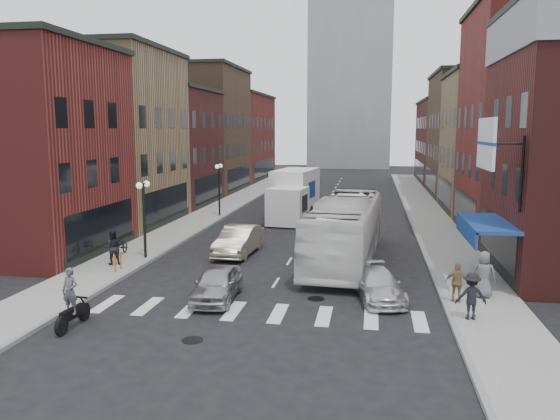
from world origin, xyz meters
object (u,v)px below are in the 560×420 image
(curb_car, at_px, (378,285))
(ped_right_a, at_px, (471,296))
(streetlamp_far, at_px, (219,180))
(ped_right_b, at_px, (457,283))
(billboard_sign, at_px, (488,145))
(ped_left_solo, at_px, (113,247))
(bike_rack, at_px, (118,262))
(box_truck, at_px, (293,195))
(parked_bicycle, at_px, (121,246))
(transit_bus, at_px, (346,230))
(sedan_left_far, at_px, (239,241))
(sedan_left_near, at_px, (217,284))
(motorcycle_rider, at_px, (71,300))
(ped_right_c, at_px, (484,274))
(streetlamp_near, at_px, (144,205))

(curb_car, relative_size, ped_right_a, 2.42)
(streetlamp_far, relative_size, ped_right_b, 2.65)
(billboard_sign, bearing_deg, ped_left_solo, 173.70)
(streetlamp_far, bearing_deg, bike_rack, -90.69)
(box_truck, height_order, ped_left_solo, box_truck)
(curb_car, bearing_deg, parked_bicycle, 147.24)
(transit_bus, bearing_deg, sedan_left_far, 178.07)
(sedan_left_near, xyz_separation_m, ped_right_b, (9.33, 0.81, 0.26))
(motorcycle_rider, bearing_deg, box_truck, 85.54)
(motorcycle_rider, distance_m, curb_car, 11.51)
(streetlamp_far, distance_m, bike_rack, 16.87)
(bike_rack, xyz_separation_m, ped_right_c, (16.15, -1.45, 0.54))
(parked_bicycle, bearing_deg, box_truck, 57.27)
(motorcycle_rider, distance_m, sedan_left_far, 12.09)
(billboard_sign, height_order, curb_car, billboard_sign)
(curb_car, distance_m, parked_bicycle, 14.20)
(streetlamp_far, relative_size, sedan_left_far, 0.88)
(transit_bus, height_order, ped_right_c, transit_bus)
(sedan_left_near, distance_m, sedan_left_far, 7.91)
(transit_bus, bearing_deg, ped_left_solo, -160.48)
(motorcycle_rider, relative_size, ped_right_b, 1.37)
(ped_left_solo, bearing_deg, streetlamp_far, -114.79)
(sedan_left_far, height_order, ped_right_c, ped_right_c)
(sedan_left_far, bearing_deg, parked_bicycle, -159.86)
(streetlamp_near, bearing_deg, ped_right_c, -14.60)
(sedan_left_near, distance_m, ped_right_b, 9.36)
(streetlamp_near, bearing_deg, ped_right_b, -18.49)
(streetlamp_far, bearing_deg, ped_right_b, -51.96)
(parked_bicycle, relative_size, ped_right_a, 1.07)
(streetlamp_near, relative_size, ped_left_solo, 2.39)
(motorcycle_rider, relative_size, sedan_left_far, 0.45)
(streetlamp_near, height_order, motorcycle_rider, streetlamp_near)
(box_truck, relative_size, ped_right_a, 5.22)
(sedan_left_far, xyz_separation_m, curb_car, (7.38, -6.68, -0.19))
(billboard_sign, height_order, motorcycle_rider, billboard_sign)
(streetlamp_near, distance_m, curb_car, 12.92)
(streetlamp_far, distance_m, sedan_left_far, 12.92)
(sedan_left_far, xyz_separation_m, ped_right_c, (11.48, -6.23, 0.31))
(box_truck, xyz_separation_m, ped_right_b, (9.12, -19.11, -0.89))
(box_truck, bearing_deg, sedan_left_far, -88.42)
(billboard_sign, relative_size, parked_bicycle, 2.07)
(billboard_sign, xyz_separation_m, transit_bus, (-5.74, 4.95, -4.47))
(streetlamp_far, relative_size, motorcycle_rider, 1.93)
(transit_bus, distance_m, curb_car, 6.36)
(motorcycle_rider, xyz_separation_m, sedan_left_near, (4.01, 3.88, -0.33))
(ped_left_solo, distance_m, ped_right_a, 16.84)
(motorcycle_rider, bearing_deg, ped_left_solo, 112.82)
(streetlamp_near, distance_m, motorcycle_rider, 9.95)
(billboard_sign, bearing_deg, sedan_left_far, 154.19)
(billboard_sign, bearing_deg, ped_right_a, -105.97)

